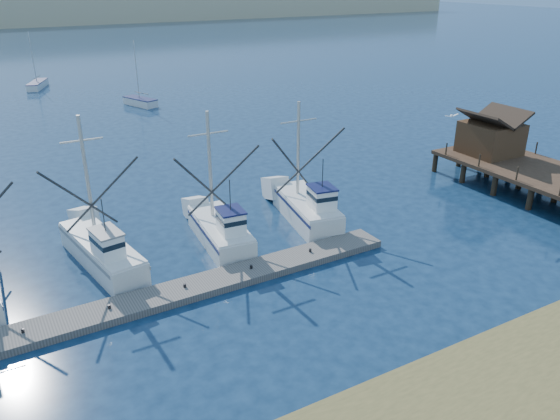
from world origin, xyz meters
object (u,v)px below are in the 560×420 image
object	(u,v)px
sailboat_near	(140,102)
floating_dock	(130,306)
sailboat_far	(38,85)
timber_pier	(525,158)

from	to	relation	value
sailboat_near	floating_dock	bearing A→B (deg)	-127.66
sailboat_near	sailboat_far	bearing A→B (deg)	96.75
timber_pier	sailboat_near	world-z (taller)	sailboat_near
floating_dock	timber_pier	size ratio (longest dim) A/B	1.56
timber_pier	sailboat_far	world-z (taller)	sailboat_far
floating_dock	sailboat_near	xyz separation A→B (m)	(13.90, 46.26, 0.29)
floating_dock	sailboat_near	size ratio (longest dim) A/B	3.86
floating_dock	sailboat_far	size ratio (longest dim) A/B	3.86
sailboat_far	sailboat_near	bearing A→B (deg)	-40.69
timber_pier	sailboat_near	xyz separation A→B (m)	(-17.86, 44.52, -2.07)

